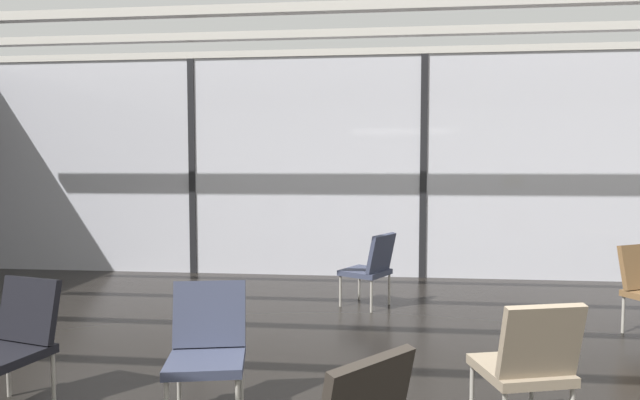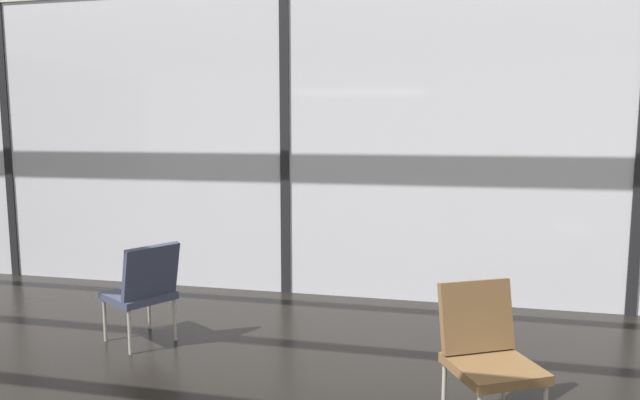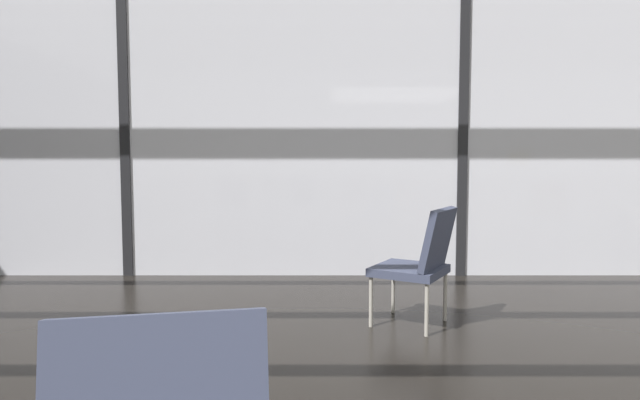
% 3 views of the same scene
% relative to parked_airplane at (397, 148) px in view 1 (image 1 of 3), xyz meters
% --- Properties ---
extents(glass_curtain_wall, '(14.00, 0.08, 3.28)m').
position_rel_parked_airplane_xyz_m(glass_curtain_wall, '(0.10, -6.35, -0.51)').
color(glass_curtain_wall, silver).
rests_on(glass_curtain_wall, ground).
extents(window_mullion_0, '(0.10, 0.12, 3.28)m').
position_rel_parked_airplane_xyz_m(window_mullion_0, '(-3.40, -6.35, -0.51)').
color(window_mullion_0, black).
rests_on(window_mullion_0, ground).
extents(window_mullion_1, '(0.10, 0.12, 3.28)m').
position_rel_parked_airplane_xyz_m(window_mullion_1, '(0.10, -6.35, -0.51)').
color(window_mullion_1, black).
rests_on(window_mullion_1, ground).
extents(parked_airplane, '(12.04, 4.29, 4.29)m').
position_rel_parked_airplane_xyz_m(parked_airplane, '(0.00, 0.00, 0.00)').
color(parked_airplane, '#B2BCD6').
rests_on(parked_airplane, ground).
extents(lounge_chair_0, '(0.60, 0.63, 0.87)m').
position_rel_parked_airplane_xyz_m(lounge_chair_0, '(0.29, -11.04, -1.65)').
color(lounge_chair_0, '#7F705B').
rests_on(lounge_chair_0, ground).
extents(lounge_chair_2, '(0.70, 0.68, 0.87)m').
position_rel_parked_airplane_xyz_m(lounge_chair_2, '(-0.64, -8.10, -1.65)').
color(lounge_chair_2, '#33384C').
rests_on(lounge_chair_2, ground).
extents(lounge_chair_5, '(0.59, 0.63, 0.87)m').
position_rel_parked_airplane_xyz_m(lounge_chair_5, '(-3.04, -10.96, -1.65)').
color(lounge_chair_5, black).
rests_on(lounge_chair_5, ground).
extents(lounge_chair_6, '(0.57, 0.61, 0.87)m').
position_rel_parked_airplane_xyz_m(lounge_chair_6, '(-1.71, -10.93, -1.65)').
color(lounge_chair_6, '#33384C').
rests_on(lounge_chair_6, ground).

